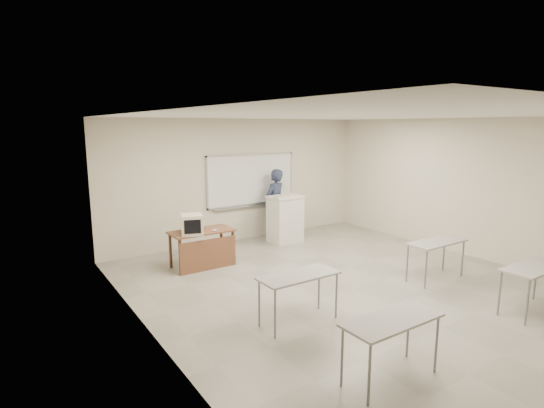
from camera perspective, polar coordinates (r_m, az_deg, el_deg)
floor at (r=7.77m, az=10.87°, el=-11.11°), size 7.00×8.00×0.01m
whiteboard at (r=10.65m, az=-2.80°, el=3.18°), size 2.48×0.10×1.31m
student_desks at (r=6.71m, az=19.27°, el=-8.89°), size 4.40×2.20×0.73m
instructor_desk at (r=8.64m, az=-9.11°, el=-5.18°), size 1.27×0.63×0.75m
podium at (r=10.45m, az=1.78°, el=-2.00°), size 0.81×0.59×1.15m
crt_monitor at (r=8.43m, az=-10.69°, el=-2.68°), size 0.42×0.47×0.40m
laptop at (r=8.76m, az=-10.48°, el=-3.05°), size 0.31×0.29×0.23m
mouse at (r=8.58m, az=-7.69°, el=-3.51°), size 0.12×0.10×0.04m
keyboard at (r=10.15m, az=1.50°, el=1.00°), size 0.51×0.24×0.03m
presenter at (r=10.78m, az=0.39°, el=0.06°), size 0.75×0.61×1.76m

